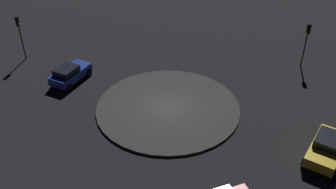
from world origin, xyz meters
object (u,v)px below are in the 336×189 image
(traffic_light_south, at_px, (19,30))
(car_yellow, at_px, (327,147))
(car_blue, at_px, (70,74))
(traffic_light_west, at_px, (307,37))

(traffic_light_south, bearing_deg, car_yellow, 1.27)
(car_blue, height_order, car_yellow, car_yellow)
(car_yellow, bearing_deg, traffic_light_west, -155.44)
(car_blue, bearing_deg, car_yellow, -90.14)
(car_blue, relative_size, traffic_light_west, 0.99)
(car_yellow, bearing_deg, traffic_light_south, -85.81)
(traffic_light_west, bearing_deg, car_yellow, 52.35)
(car_blue, distance_m, car_yellow, 21.28)
(car_yellow, bearing_deg, car_blue, -82.99)
(car_yellow, distance_m, traffic_light_south, 27.95)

